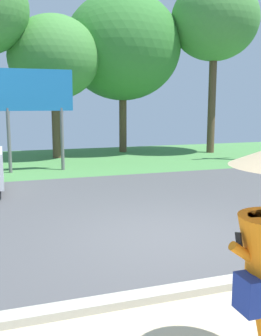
# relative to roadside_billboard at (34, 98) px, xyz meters

# --- Properties ---
(ground_plane) EXTENTS (40.00, 22.00, 0.20)m
(ground_plane) POSITION_rel_roadside_billboard_xyz_m (1.54, -4.68, -2.60)
(ground_plane) COLOR #4C4C4F
(roadside_billboard) EXTENTS (2.60, 0.12, 3.50)m
(roadside_billboard) POSITION_rel_roadside_billboard_xyz_m (0.00, 0.00, 0.00)
(roadside_billboard) COLOR slate
(roadside_billboard) RESTS_ON ground_plane
(tree_left_far) EXTENTS (4.03, 4.03, 7.97)m
(tree_left_far) POSITION_rel_roadside_billboard_xyz_m (8.45, 2.75, 3.55)
(tree_left_far) COLOR brown
(tree_left_far) RESTS_ON ground_plane
(tree_center_back) EXTENTS (5.48, 5.48, 7.47)m
(tree_center_back) POSITION_rel_roadside_billboard_xyz_m (4.50, 4.33, 2.43)
(tree_center_back) COLOR brown
(tree_center_back) RESTS_ON ground_plane
(tree_right_mid) EXTENTS (3.83, 3.83, 6.00)m
(tree_right_mid) POSITION_rel_roadside_billboard_xyz_m (1.12, 3.22, 1.69)
(tree_right_mid) COLOR brown
(tree_right_mid) RESTS_ON ground_plane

